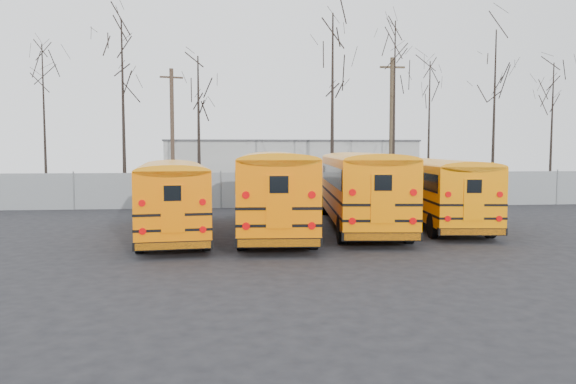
{
  "coord_description": "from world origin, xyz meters",
  "views": [
    {
      "loc": [
        -3.45,
        -19.65,
        3.31
      ],
      "look_at": [
        -1.17,
        2.58,
        1.6
      ],
      "focal_mm": 35.0,
      "sensor_mm": 36.0,
      "label": 1
    }
  ],
  "objects": [
    {
      "name": "tree_8",
      "position": [
        18.07,
        16.23,
        4.53
      ],
      "size": [
        0.26,
        0.26,
        9.06
      ],
      "primitive_type": "cone",
      "color": "black",
      "rests_on": "ground"
    },
    {
      "name": "bus_b",
      "position": [
        -1.73,
        2.25,
        1.9
      ],
      "size": [
        3.27,
        11.71,
        3.24
      ],
      "rotation": [
        0.0,
        0.0,
        -0.05
      ],
      "color": "black",
      "rests_on": "ground"
    },
    {
      "name": "distant_building",
      "position": [
        2.0,
        32.0,
        2.0
      ],
      "size": [
        22.0,
        8.0,
        4.0
      ],
      "primitive_type": "cube",
      "color": "#B3B3AE",
      "rests_on": "ground"
    },
    {
      "name": "tree_5",
      "position": [
        6.41,
        13.59,
        5.48
      ],
      "size": [
        0.26,
        0.26,
        10.95
      ],
      "primitive_type": "cone",
      "color": "black",
      "rests_on": "ground"
    },
    {
      "name": "fence",
      "position": [
        0.0,
        12.0,
        1.0
      ],
      "size": [
        40.0,
        0.04,
        2.0
      ],
      "primitive_type": "cube",
      "color": "gray",
      "rests_on": "ground"
    },
    {
      "name": "utility_pole_right",
      "position": [
        6.89,
        15.75,
        4.69
      ],
      "size": [
        1.62,
        0.28,
        9.14
      ],
      "rotation": [
        0.0,
        0.0,
        -0.0
      ],
      "color": "#4A3C2A",
      "rests_on": "ground"
    },
    {
      "name": "tree_1",
      "position": [
        -14.96,
        16.83,
        4.89
      ],
      "size": [
        0.26,
        0.26,
        9.79
      ],
      "primitive_type": "cone",
      "color": "black",
      "rests_on": "ground"
    },
    {
      "name": "tree_2",
      "position": [
        -9.86,
        15.3,
        5.48
      ],
      "size": [
        0.26,
        0.26,
        10.96
      ],
      "primitive_type": "cone",
      "color": "black",
      "rests_on": "ground"
    },
    {
      "name": "utility_pole_left",
      "position": [
        -7.3,
        18.59,
        4.44
      ],
      "size": [
        1.51,
        0.53,
        8.64
      ],
      "rotation": [
        0.0,
        0.0,
        0.27
      ],
      "color": "#433226",
      "rests_on": "ground"
    },
    {
      "name": "bus_d",
      "position": [
        5.44,
        3.59,
        1.71
      ],
      "size": [
        3.47,
        10.61,
        2.92
      ],
      "rotation": [
        0.0,
        0.0,
        -0.1
      ],
      "color": "black",
      "rests_on": "ground"
    },
    {
      "name": "tree_7",
      "position": [
        13.53,
        15.28,
        5.47
      ],
      "size": [
        0.26,
        0.26,
        10.93
      ],
      "primitive_type": "cone",
      "color": "black",
      "rests_on": "ground"
    },
    {
      "name": "tree_4",
      "position": [
        2.81,
        14.61,
        5.78
      ],
      "size": [
        0.26,
        0.26,
        11.56
      ],
      "primitive_type": "cone",
      "color": "black",
      "rests_on": "ground"
    },
    {
      "name": "ground",
      "position": [
        0.0,
        0.0,
        0.0
      ],
      "size": [
        120.0,
        120.0,
        0.0
      ],
      "primitive_type": "plane",
      "color": "black",
      "rests_on": "ground"
    },
    {
      "name": "bus_a",
      "position": [
        -5.65,
        1.8,
        1.69
      ],
      "size": [
        3.43,
        10.49,
        2.89
      ],
      "rotation": [
        0.0,
        0.0,
        0.1
      ],
      "color": "black",
      "rests_on": "ground"
    },
    {
      "name": "tree_6",
      "position": [
        10.07,
        17.68,
        4.63
      ],
      "size": [
        0.26,
        0.26,
        9.27
      ],
      "primitive_type": "cone",
      "color": "black",
      "rests_on": "ground"
    },
    {
      "name": "bus_c",
      "position": [
        1.93,
        3.07,
        1.88
      ],
      "size": [
        3.71,
        11.67,
        3.21
      ],
      "rotation": [
        0.0,
        0.0,
        -0.1
      ],
      "color": "black",
      "rests_on": "ground"
    },
    {
      "name": "tree_3",
      "position": [
        -5.51,
        17.96,
        4.7
      ],
      "size": [
        0.26,
        0.26,
        9.39
      ],
      "primitive_type": "cone",
      "color": "black",
      "rests_on": "ground"
    }
  ]
}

